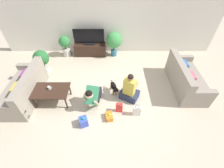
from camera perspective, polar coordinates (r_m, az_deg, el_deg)
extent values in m
plane|color=beige|center=(4.60, -1.50, -4.83)|extent=(16.00, 16.00, 0.00)
cube|color=white|center=(6.06, -1.14, 23.07)|extent=(8.40, 0.06, 2.60)
cube|color=gray|center=(5.15, -30.45, -2.49)|extent=(0.82, 1.79, 0.44)
cube|color=gray|center=(4.73, -29.04, 1.04)|extent=(0.20, 1.79, 0.42)
cube|color=gray|center=(5.62, -27.71, 4.16)|extent=(0.82, 0.16, 0.62)
cube|color=gray|center=(4.66, -34.58, -8.98)|extent=(0.82, 0.16, 0.62)
cube|color=#9E4293|center=(5.05, -29.70, 2.75)|extent=(0.18, 0.34, 0.32)
cube|color=#EACC4C|center=(4.70, -32.18, -1.85)|extent=(0.18, 0.34, 0.32)
cube|color=gray|center=(5.32, 26.46, 0.98)|extent=(0.82, 1.79, 0.44)
cube|color=gray|center=(4.93, 24.76, 4.68)|extent=(0.20, 1.79, 0.42)
cube|color=gray|center=(4.76, 29.93, -4.95)|extent=(0.82, 0.16, 0.62)
cube|color=gray|center=(5.84, 24.17, 7.11)|extent=(0.82, 0.16, 0.62)
cube|color=#E5566B|center=(4.86, 27.73, 1.94)|extent=(0.18, 0.34, 0.32)
cube|color=#3366AD|center=(5.25, 25.67, 6.10)|extent=(0.18, 0.34, 0.32)
cube|color=#382319|center=(4.51, -22.19, -2.25)|extent=(1.00, 0.64, 0.03)
cylinder|color=#382319|center=(4.69, -27.33, -6.39)|extent=(0.04, 0.04, 0.42)
cylinder|color=#382319|center=(4.36, -16.98, -6.90)|extent=(0.04, 0.04, 0.42)
cylinder|color=#382319|center=(5.00, -25.33, -1.81)|extent=(0.04, 0.04, 0.42)
cylinder|color=#382319|center=(4.69, -15.61, -1.95)|extent=(0.04, 0.04, 0.42)
cube|color=#382319|center=(6.33, -8.11, 12.95)|extent=(1.23, 0.42, 0.48)
cube|color=black|center=(6.20, -8.36, 15.05)|extent=(0.41, 0.20, 0.05)
cube|color=black|center=(6.06, -8.67, 17.59)|extent=(1.17, 0.03, 0.56)
cylinder|color=beige|center=(6.54, -16.63, 11.64)|extent=(0.31, 0.31, 0.30)
cylinder|color=brown|center=(6.44, -17.02, 13.24)|extent=(0.06, 0.06, 0.13)
sphere|color=#337F3D|center=(6.32, -17.50, 15.20)|extent=(0.44, 0.44, 0.44)
cylinder|color=#336B84|center=(6.29, 0.86, 11.86)|extent=(0.24, 0.24, 0.23)
cylinder|color=brown|center=(6.18, 0.88, 13.49)|extent=(0.04, 0.04, 0.18)
sphere|color=#3D8E47|center=(6.01, 0.92, 16.36)|extent=(0.61, 0.61, 0.61)
cylinder|color=beige|center=(5.95, -23.92, 5.31)|extent=(0.34, 0.34, 0.19)
cylinder|color=brown|center=(5.86, -24.41, 6.63)|extent=(0.06, 0.06, 0.16)
sphere|color=#286B33|center=(5.70, -25.28, 9.00)|extent=(0.52, 0.52, 0.52)
cube|color=#23232D|center=(4.50, -6.18, -4.03)|extent=(0.36, 0.48, 0.28)
cube|color=#338456|center=(4.09, -7.54, -4.19)|extent=(0.41, 0.56, 0.48)
sphere|color=beige|center=(3.81, -8.63, -4.07)|extent=(0.20, 0.20, 0.20)
sphere|color=black|center=(3.78, -8.69, -3.71)|extent=(0.19, 0.19, 0.19)
cylinder|color=beige|center=(4.21, -9.57, -6.62)|extent=(0.11, 0.28, 0.42)
cylinder|color=beige|center=(4.14, -5.75, -7.24)|extent=(0.11, 0.28, 0.42)
cube|color=#283351|center=(4.53, 6.72, -4.02)|extent=(0.65, 0.60, 0.24)
cube|color=gold|center=(4.22, 6.81, -1.10)|extent=(0.38, 0.33, 0.52)
sphere|color=tan|center=(3.99, 7.26, 2.42)|extent=(0.18, 0.18, 0.18)
sphere|color=black|center=(3.96, 7.25, 2.67)|extent=(0.16, 0.16, 0.16)
cylinder|color=tan|center=(4.38, 9.34, -0.74)|extent=(0.18, 0.25, 0.06)
cylinder|color=tan|center=(4.44, 6.30, 0.39)|extent=(0.18, 0.25, 0.06)
ellipsoid|color=black|center=(4.57, 0.73, -0.81)|extent=(0.26, 0.41, 0.18)
sphere|color=black|center=(4.38, 1.60, -2.41)|extent=(0.15, 0.15, 0.15)
sphere|color=olive|center=(4.36, 1.84, -3.08)|extent=(0.07, 0.07, 0.07)
cylinder|color=black|center=(4.69, -0.04, 1.28)|extent=(0.06, 0.10, 0.11)
cylinder|color=olive|center=(4.60, 0.57, -3.44)|extent=(0.04, 0.04, 0.16)
cylinder|color=olive|center=(4.62, 1.73, -3.18)|extent=(0.04, 0.04, 0.16)
cylinder|color=olive|center=(4.76, -0.28, -1.37)|extent=(0.04, 0.04, 0.16)
cylinder|color=olive|center=(4.78, 0.85, -1.14)|extent=(0.04, 0.04, 0.16)
cube|color=orange|center=(4.08, -0.99, -12.25)|extent=(0.22, 0.29, 0.14)
cube|color=yellow|center=(4.08, -0.99, -12.25)|extent=(0.18, 0.06, 0.14)
sphere|color=yellow|center=(4.01, -1.01, -11.50)|extent=(0.06, 0.06, 0.06)
cube|color=#3D51BC|center=(4.00, -10.68, -13.85)|extent=(0.27, 0.27, 0.25)
cube|color=teal|center=(4.00, -10.68, -13.85)|extent=(0.20, 0.10, 0.25)
sphere|color=teal|center=(3.88, -10.97, -12.68)|extent=(0.07, 0.07, 0.07)
cube|color=white|center=(4.13, 9.53, -10.10)|extent=(0.21, 0.12, 0.32)
torus|color=#4C3823|center=(3.99, 9.83, -8.59)|extent=(0.14, 0.14, 0.01)
cube|color=red|center=(4.16, 2.87, -8.98)|extent=(0.19, 0.12, 0.30)
torus|color=#4C3823|center=(4.02, 2.96, -7.52)|extent=(0.13, 0.13, 0.01)
cylinder|color=silver|center=(4.51, -22.65, -1.27)|extent=(0.08, 0.08, 0.09)
torus|color=silver|center=(4.49, -22.05, -1.23)|extent=(0.06, 0.01, 0.06)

